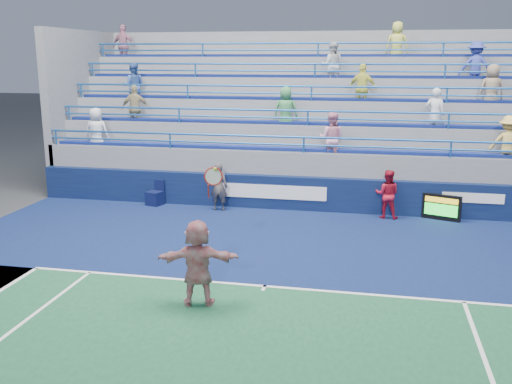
% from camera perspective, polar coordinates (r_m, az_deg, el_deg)
% --- Properties ---
extents(ground, '(120.00, 120.00, 0.00)m').
position_cam_1_polar(ground, '(12.48, 0.88, -9.49)').
color(ground, '#333538').
extents(sponsor_wall, '(18.00, 0.32, 1.10)m').
position_cam_1_polar(sponsor_wall, '(18.44, 4.64, -0.16)').
color(sponsor_wall, '#0A1239').
rests_on(sponsor_wall, ground).
extents(bleacher_stand, '(18.00, 5.60, 6.13)m').
position_cam_1_polar(bleacher_stand, '(21.93, 5.89, 4.63)').
color(bleacher_stand, slate).
rests_on(bleacher_stand, ground).
extents(serve_speed_board, '(1.13, 0.50, 0.80)m').
position_cam_1_polar(serve_speed_board, '(18.17, 18.07, -1.48)').
color(serve_speed_board, black).
rests_on(serve_speed_board, ground).
extents(judge_chair, '(0.59, 0.60, 0.84)m').
position_cam_1_polar(judge_chair, '(19.36, -10.06, -0.52)').
color(judge_chair, '#0B1138').
rests_on(judge_chair, ground).
extents(tennis_player, '(1.71, 0.87, 2.83)m').
position_cam_1_polar(tennis_player, '(11.40, -5.84, -7.05)').
color(tennis_player, silver).
rests_on(tennis_player, ground).
extents(line_judge, '(0.58, 0.38, 1.57)m').
position_cam_1_polar(line_judge, '(18.32, -3.76, 0.53)').
color(line_judge, '#121A33').
rests_on(line_judge, ground).
extents(ball_girl, '(0.79, 0.64, 1.51)m').
position_cam_1_polar(ball_girl, '(17.87, 12.99, -0.22)').
color(ball_girl, '#A91328').
rests_on(ball_girl, ground).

